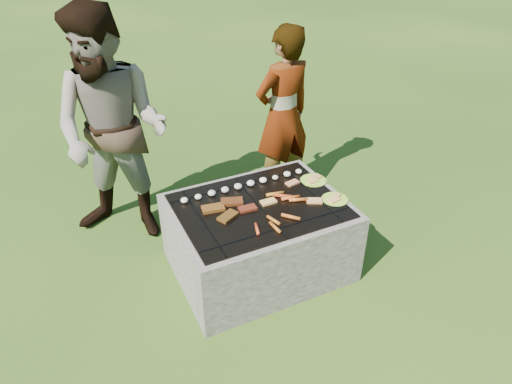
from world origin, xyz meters
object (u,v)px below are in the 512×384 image
bystander (113,132)px  fire_pit (259,240)px  plate_far (313,180)px  cook (283,115)px  plate_near (335,199)px

bystander → fire_pit: bearing=-12.2°
plate_far → cook: (0.15, 0.82, 0.23)m
fire_pit → cook: (0.72, 0.95, 0.56)m
plate_near → bystander: size_ratio=0.12×
plate_far → plate_near: (-0.00, -0.31, -0.00)m
plate_near → cook: 1.16m
plate_far → cook: 0.86m
plate_near → bystander: bystander is taller
cook → plate_near: bearing=73.0°
cook → fire_pit: bearing=43.8°
fire_pit → cook: cook is taller
fire_pit → plate_far: (0.56, 0.13, 0.33)m
plate_near → cook: size_ratio=0.14×
bystander → cook: bearing=36.5°
bystander → plate_far: bearing=6.1°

